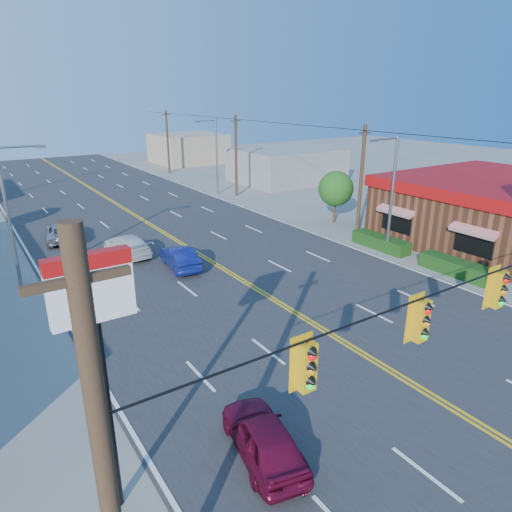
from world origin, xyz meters
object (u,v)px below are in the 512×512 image
car_magenta (263,439)px  kfc (491,209)px  car_white (127,246)px  car_blue (180,258)px  pizza_hut_sign (97,335)px  car_silver (61,233)px

car_magenta → kfc: bearing=-150.1°
car_magenta → car_white: car_white is taller
car_blue → pizza_hut_sign: bearing=66.5°
car_magenta → car_white: 20.47m
car_blue → car_silver: (-4.99, 10.13, -0.06)m
pizza_hut_sign → car_magenta: 6.21m
car_blue → car_silver: bearing=-57.1°
pizza_hut_sign → car_silver: bearing=81.4°
pizza_hut_sign → car_blue: size_ratio=1.61×
pizza_hut_sign → car_blue: bearing=59.9°
car_white → pizza_hut_sign: bearing=65.9°
pizza_hut_sign → car_silver: 26.07m
kfc → pizza_hut_sign: bearing=-165.5°
pizza_hut_sign → car_magenta: pizza_hut_sign is taller
pizza_hut_sign → car_white: size_ratio=1.43×
kfc → car_silver: (-27.05, 17.38, -1.74)m
pizza_hut_sign → kfc: bearing=14.5°
kfc → car_silver: size_ratio=3.52×
kfc → car_blue: (-22.06, 7.25, -1.68)m
car_white → car_silver: 6.62m
car_magenta → car_blue: (4.62, 16.04, 0.02)m
car_silver → car_white: bearing=127.2°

